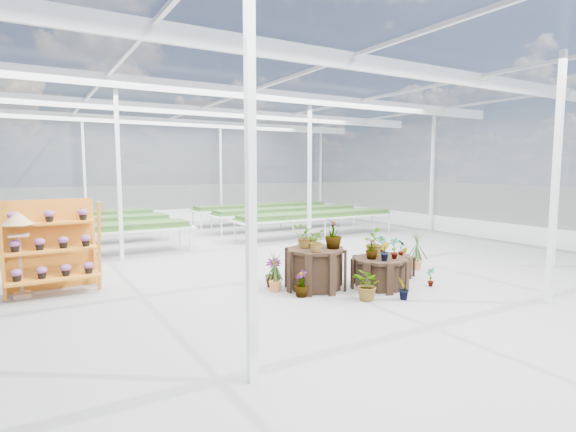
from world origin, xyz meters
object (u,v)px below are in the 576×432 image
plinth_low (392,266)px  bird_table (20,255)px  plinth_mid (380,273)px  plinth_tall (315,269)px  shelf_rack (52,247)px

plinth_low → bird_table: (-7.39, 2.24, 0.61)m
plinth_mid → plinth_low: bearing=35.0°
bird_table → plinth_tall: bearing=-40.6°
plinth_mid → shelf_rack: shelf_rack is taller
plinth_tall → plinth_low: (2.20, 0.10, -0.20)m
plinth_tall → bird_table: 5.71m
plinth_tall → plinth_low: bearing=2.6°
plinth_mid → plinth_low: (1.00, 0.70, -0.09)m
plinth_tall → shelf_rack: 5.23m
plinth_mid → plinth_low: plinth_mid is taller
plinth_tall → bird_table: size_ratio=0.74×
plinth_tall → shelf_rack: (-4.65, 2.35, 0.50)m
plinth_mid → shelf_rack: (-5.85, 2.95, 0.61)m
plinth_mid → plinth_tall: bearing=153.4°
plinth_low → bird_table: size_ratio=0.59×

